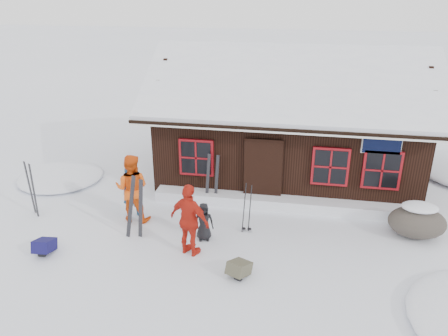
{
  "coord_description": "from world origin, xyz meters",
  "views": [
    {
      "loc": [
        1.9,
        -9.32,
        6.09
      ],
      "look_at": [
        -0.16,
        1.9,
        1.3
      ],
      "focal_mm": 35.0,
      "sensor_mm": 36.0,
      "label": 1
    }
  ],
  "objects_px": {
    "skier_orange_left": "(132,188)",
    "backpack_blue": "(45,248)",
    "skier_orange_right": "(190,220)",
    "boulder": "(417,221)",
    "skier_crouched": "(204,222)",
    "ski_pair_left": "(136,209)",
    "ski_poles": "(247,209)",
    "skier_teal": "(132,192)",
    "backpack_olive": "(239,271)"
  },
  "relations": [
    {
      "from": "skier_crouched",
      "to": "ski_poles",
      "type": "height_order",
      "value": "ski_poles"
    },
    {
      "from": "skier_teal",
      "to": "ski_pair_left",
      "type": "bearing_deg",
      "value": -109.28
    },
    {
      "from": "ski_pair_left",
      "to": "ski_poles",
      "type": "relative_size",
      "value": 1.25
    },
    {
      "from": "skier_teal",
      "to": "backpack_olive",
      "type": "bearing_deg",
      "value": -78.43
    },
    {
      "from": "skier_orange_left",
      "to": "ski_poles",
      "type": "distance_m",
      "value": 3.2
    },
    {
      "from": "skier_teal",
      "to": "backpack_blue",
      "type": "xyz_separation_m",
      "value": [
        -1.47,
        -2.16,
        -0.63
      ]
    },
    {
      "from": "boulder",
      "to": "skier_crouched",
      "type": "bearing_deg",
      "value": -167.88
    },
    {
      "from": "skier_orange_left",
      "to": "ski_pair_left",
      "type": "xyz_separation_m",
      "value": [
        0.44,
        -0.9,
        -0.12
      ]
    },
    {
      "from": "backpack_blue",
      "to": "boulder",
      "type": "bearing_deg",
      "value": 10.32
    },
    {
      "from": "skier_orange_right",
      "to": "backpack_blue",
      "type": "relative_size",
      "value": 3.41
    },
    {
      "from": "ski_poles",
      "to": "backpack_blue",
      "type": "bearing_deg",
      "value": -157.93
    },
    {
      "from": "skier_crouched",
      "to": "boulder",
      "type": "xyz_separation_m",
      "value": [
        5.42,
        1.16,
        -0.08
      ]
    },
    {
      "from": "skier_teal",
      "to": "ski_poles",
      "type": "xyz_separation_m",
      "value": [
        3.26,
        -0.25,
        -0.1
      ]
    },
    {
      "from": "skier_orange_right",
      "to": "skier_crouched",
      "type": "xyz_separation_m",
      "value": [
        0.18,
        0.7,
        -0.41
      ]
    },
    {
      "from": "skier_teal",
      "to": "skier_crouched",
      "type": "relative_size",
      "value": 1.51
    },
    {
      "from": "skier_orange_right",
      "to": "ski_pair_left",
      "type": "relative_size",
      "value": 1.03
    },
    {
      "from": "boulder",
      "to": "backpack_olive",
      "type": "height_order",
      "value": "boulder"
    },
    {
      "from": "ski_pair_left",
      "to": "backpack_blue",
      "type": "distance_m",
      "value": 2.37
    },
    {
      "from": "skier_teal",
      "to": "boulder",
      "type": "xyz_separation_m",
      "value": [
        7.65,
        0.34,
        -0.34
      ]
    },
    {
      "from": "skier_teal",
      "to": "ski_poles",
      "type": "relative_size",
      "value": 1.08
    },
    {
      "from": "skier_orange_left",
      "to": "backpack_blue",
      "type": "xyz_separation_m",
      "value": [
        -1.54,
        -2.0,
        -0.82
      ]
    },
    {
      "from": "skier_teal",
      "to": "skier_orange_left",
      "type": "bearing_deg",
      "value": -110.89
    },
    {
      "from": "skier_teal",
      "to": "skier_crouched",
      "type": "height_order",
      "value": "skier_teal"
    },
    {
      "from": "skier_crouched",
      "to": "ski_pair_left",
      "type": "distance_m",
      "value": 1.76
    },
    {
      "from": "skier_orange_left",
      "to": "skier_crouched",
      "type": "xyz_separation_m",
      "value": [
        2.16,
        -0.66,
        -0.46
      ]
    },
    {
      "from": "ski_poles",
      "to": "skier_crouched",
      "type": "bearing_deg",
      "value": -150.71
    },
    {
      "from": "skier_orange_left",
      "to": "ski_pair_left",
      "type": "distance_m",
      "value": 1.01
    },
    {
      "from": "ski_pair_left",
      "to": "skier_orange_left",
      "type": "bearing_deg",
      "value": 128.4
    },
    {
      "from": "boulder",
      "to": "ski_pair_left",
      "type": "bearing_deg",
      "value": -168.85
    },
    {
      "from": "skier_orange_left",
      "to": "backpack_blue",
      "type": "bearing_deg",
      "value": 49.57
    },
    {
      "from": "boulder",
      "to": "ski_pair_left",
      "type": "xyz_separation_m",
      "value": [
        -7.13,
        -1.41,
        0.42
      ]
    },
    {
      "from": "skier_teal",
      "to": "backpack_olive",
      "type": "relative_size",
      "value": 2.91
    },
    {
      "from": "skier_teal",
      "to": "skier_orange_left",
      "type": "relative_size",
      "value": 0.8
    },
    {
      "from": "skier_orange_right",
      "to": "skier_crouched",
      "type": "height_order",
      "value": "skier_orange_right"
    },
    {
      "from": "skier_crouched",
      "to": "ski_pair_left",
      "type": "relative_size",
      "value": 0.57
    },
    {
      "from": "skier_teal",
      "to": "skier_crouched",
      "type": "bearing_deg",
      "value": -65.35
    },
    {
      "from": "skier_orange_right",
      "to": "boulder",
      "type": "xyz_separation_m",
      "value": [
        5.59,
        1.86,
        -0.49
      ]
    },
    {
      "from": "skier_orange_right",
      "to": "backpack_blue",
      "type": "xyz_separation_m",
      "value": [
        -3.52,
        -0.64,
        -0.78
      ]
    },
    {
      "from": "skier_orange_right",
      "to": "ski_pair_left",
      "type": "bearing_deg",
      "value": 4.55
    },
    {
      "from": "skier_orange_left",
      "to": "ski_poles",
      "type": "relative_size",
      "value": 1.35
    },
    {
      "from": "skier_crouched",
      "to": "skier_orange_right",
      "type": "bearing_deg",
      "value": -117.27
    },
    {
      "from": "skier_orange_left",
      "to": "boulder",
      "type": "height_order",
      "value": "skier_orange_left"
    },
    {
      "from": "skier_teal",
      "to": "skier_orange_left",
      "type": "height_order",
      "value": "skier_orange_left"
    },
    {
      "from": "skier_teal",
      "to": "ski_pair_left",
      "type": "relative_size",
      "value": 0.87
    },
    {
      "from": "backpack_blue",
      "to": "backpack_olive",
      "type": "distance_m",
      "value": 4.82
    },
    {
      "from": "boulder",
      "to": "ski_poles",
      "type": "distance_m",
      "value": 4.43
    },
    {
      "from": "backpack_olive",
      "to": "boulder",
      "type": "bearing_deg",
      "value": 54.72
    },
    {
      "from": "ski_poles",
      "to": "backpack_blue",
      "type": "relative_size",
      "value": 2.66
    },
    {
      "from": "boulder",
      "to": "ski_poles",
      "type": "xyz_separation_m",
      "value": [
        -4.38,
        -0.58,
        0.25
      ]
    },
    {
      "from": "backpack_blue",
      "to": "ski_pair_left",
      "type": "bearing_deg",
      "value": 23.92
    }
  ]
}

